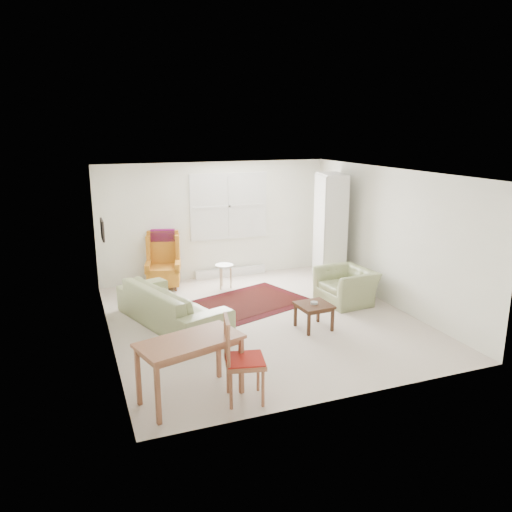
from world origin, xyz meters
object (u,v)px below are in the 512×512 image
object	(u,v)px
wingback_chair	(163,260)
armchair	(346,283)
stool	(224,276)
desk	(191,369)
desk_chair	(245,359)
cabinet	(330,229)
coffee_table	(314,316)
sofa	(172,297)

from	to	relation	value
wingback_chair	armchair	bearing A→B (deg)	-20.59
armchair	stool	bearing A→B (deg)	-137.00
desk	desk_chair	bearing A→B (deg)	-22.93
armchair	stool	world-z (taller)	armchair
armchair	cabinet	bearing A→B (deg)	160.07
armchair	desk_chair	size ratio (longest dim) A/B	0.94
armchair	desk_chair	world-z (taller)	desk_chair
coffee_table	cabinet	bearing A→B (deg)	55.73
armchair	sofa	bearing A→B (deg)	-97.55
sofa	coffee_table	bearing A→B (deg)	-135.42
desk	desk_chair	distance (m)	0.66
coffee_table	cabinet	size ratio (longest dim) A/B	0.23
armchair	wingback_chair	world-z (taller)	wingback_chair
armchair	wingback_chair	bearing A→B (deg)	-130.28
coffee_table	wingback_chair	bearing A→B (deg)	121.82
stool	wingback_chair	bearing A→B (deg)	158.67
desk	desk_chair	world-z (taller)	desk_chair
stool	desk	bearing A→B (deg)	-112.64
desk	wingback_chair	bearing A→B (deg)	83.47
sofa	coffee_table	world-z (taller)	sofa
sofa	wingback_chair	bearing A→B (deg)	-25.88
desk	stool	bearing A→B (deg)	67.36
armchair	coffee_table	distance (m)	1.48
armchair	desk_chair	bearing A→B (deg)	-53.87
wingback_chair	coffee_table	bearing A→B (deg)	-43.88
wingback_chair	desk_chair	world-z (taller)	wingback_chair
stool	desk_chair	distance (m)	4.39
stool	desk	world-z (taller)	desk
sofa	desk_chair	xyz separation A→B (m)	(0.32, -2.72, 0.06)
desk	desk_chair	size ratio (longest dim) A/B	1.15
cabinet	desk_chair	xyz separation A→B (m)	(-3.25, -3.83, -0.62)
cabinet	desk	xyz separation A→B (m)	(-3.85, -3.58, -0.76)
cabinet	desk_chair	bearing A→B (deg)	-116.70
wingback_chair	coffee_table	size ratio (longest dim) A/B	2.23
sofa	armchair	xyz separation A→B (m)	(3.25, -0.12, -0.08)
desk_chair	coffee_table	bearing A→B (deg)	-34.42
wingback_chair	desk	bearing A→B (deg)	-82.23
stool	cabinet	bearing A→B (deg)	-10.88
armchair	desk	world-z (taller)	desk
sofa	armchair	size ratio (longest dim) A/B	2.33
armchair	coffee_table	world-z (taller)	armchair
cabinet	desk	size ratio (longest dim) A/B	1.88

